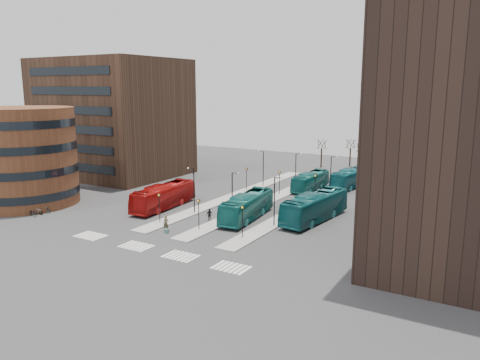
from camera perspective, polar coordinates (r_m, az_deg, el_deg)
The scene contains 23 objects.
ground at distance 48.70m, azimuth -14.90°, elevation -9.33°, with size 160.00×160.00×0.00m, color #303033.
island_left at distance 73.82m, azimuth -0.47°, elevation -1.84°, with size 2.50×45.00×0.15m, color gray.
island_mid at distance 71.01m, azimuth 3.69°, elevation -2.39°, with size 2.50×45.00×0.15m, color gray.
island_right at distance 68.60m, azimuth 8.17°, elevation -2.97°, with size 2.50×45.00×0.15m, color gray.
suitcase at distance 55.66m, azimuth -8.92°, elevation -6.19°, with size 0.39×0.31×0.49m, color navy.
red_bus at distance 66.72m, azimuth -9.26°, elevation -1.97°, with size 2.87×12.25×3.41m, color #9D0D0C.
teal_bus_a at distance 60.52m, azimuth 0.86°, elevation -3.23°, with size 2.79×11.94×3.32m, color #13625E.
teal_bus_b at distance 78.51m, azimuth 8.60°, elevation -0.13°, with size 2.48×10.58×2.95m, color #125E5D.
teal_bus_c at distance 60.50m, azimuth 9.13°, elevation -3.23°, with size 3.05×13.01×3.63m, color #12585D.
teal_bus_d at distance 81.85m, azimuth 13.48°, elevation 0.27°, with size 2.75×11.77×3.28m, color #15636D.
traveller at distance 56.42m, azimuth -9.02°, elevation -5.24°, with size 0.67×0.44×1.84m, color #46412A.
commuter_a at distance 64.81m, azimuth -10.10°, elevation -3.24°, with size 0.75×0.59×1.55m, color black.
commuter_b at distance 59.75m, azimuth -3.74°, elevation -4.26°, with size 0.99×0.41×1.69m, color black.
commuter_c at distance 56.93m, azimuth -0.71°, elevation -4.99°, with size 1.13×0.65×1.76m, color black.
bicycle_near at distance 67.75m, azimuth -23.97°, elevation -3.66°, with size 0.66×1.89×1.00m, color gray.
bicycle_mid at distance 68.24m, azimuth -23.37°, elevation -3.53°, with size 0.45×1.59×0.95m, color gray.
bicycle_far at distance 68.93m, azimuth -22.57°, elevation -3.33°, with size 0.62×1.78×0.93m, color gray.
crosswalk_stripes at distance 50.28m, azimuth -10.22°, elevation -8.44°, with size 22.35×2.40×0.01m.
round_building at distance 74.48m, azimuth -24.99°, elevation 2.63°, with size 15.16×15.16×14.00m.
office_block at distance 93.95m, azimuth -15.22°, elevation 7.33°, with size 25.00×20.12×22.00m.
sign_poles at distance 64.65m, azimuth 0.60°, elevation -1.61°, with size 12.45×22.12×3.65m.
lamp_posts at distance 68.23m, azimuth 3.45°, elevation 0.06°, with size 14.04×20.24×6.12m.
bare_trees at distance 100.08m, azimuth 12.53°, elevation 2.91°, with size 10.97×8.14×5.90m.
Camera 1 is at (32.94, -31.68, 16.81)m, focal length 35.00 mm.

